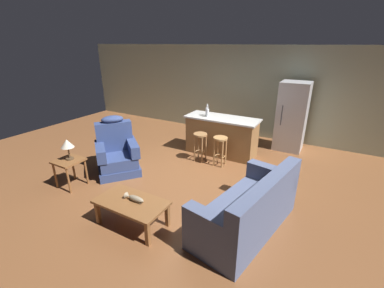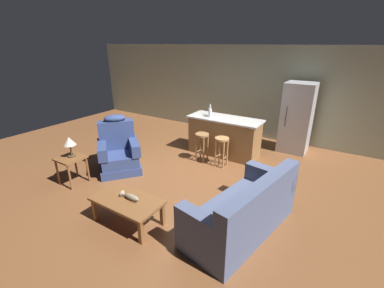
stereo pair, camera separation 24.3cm
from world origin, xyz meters
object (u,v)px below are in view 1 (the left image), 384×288
coffee_table (131,204)px  kitchen_island (221,136)px  bottle_short_amber (207,113)px  refrigerator (292,117)px  bottle_tall_green (207,111)px  couch (249,210)px  bar_stool_right (220,146)px  fish_figurine (134,198)px  end_table (69,165)px  recliner_near_lamp (117,153)px  table_lamp (67,144)px  bar_stool_left (200,142)px

coffee_table → kitchen_island: bearing=88.6°
kitchen_island → bottle_short_amber: (-0.34, -0.12, 0.58)m
refrigerator → bottle_tall_green: 2.21m
couch → bottle_short_amber: bearing=-40.6°
coffee_table → bar_stool_right: size_ratio=1.62×
fish_figurine → bar_stool_right: size_ratio=0.50×
end_table → bottle_short_amber: size_ratio=1.94×
bottle_tall_green → coffee_table: bearing=-84.2°
end_table → bar_stool_right: size_ratio=0.82×
recliner_near_lamp → bottle_short_amber: (1.25, 1.87, 0.64)m
kitchen_island → bar_stool_right: bearing=-68.7°
recliner_near_lamp → table_lamp: recliner_near_lamp is taller
table_lamp → bar_stool_right: (2.15, 2.26, -0.40)m
table_lamp → bar_stool_left: bearing=54.0°
fish_figurine → table_lamp: bearing=170.9°
bar_stool_left → recliner_near_lamp: bearing=-134.2°
recliner_near_lamp → bottle_tall_green: bottle_tall_green is taller
coffee_table → bar_stool_right: (0.33, 2.59, 0.11)m
fish_figurine → bar_stool_left: bearing=95.0°
table_lamp → bottle_short_amber: 3.18m
recliner_near_lamp → bottle_short_amber: size_ratio=4.16×
fish_figurine → bar_stool_left: (-0.23, 2.56, 0.01)m
recliner_near_lamp → bottle_tall_green: (1.19, 1.97, 0.64)m
table_lamp → bar_stool_left: 2.82m
end_table → table_lamp: (0.01, 0.03, 0.41)m
couch → kitchen_island: 2.88m
kitchen_island → bottle_tall_green: bottle_tall_green is taller
fish_figurine → bottle_tall_green: bottle_tall_green is taller
bottle_short_amber → kitchen_island: bearing=19.9°
coffee_table → recliner_near_lamp: (-1.51, 1.23, 0.06)m
bottle_tall_green → end_table: bearing=-117.5°
coffee_table → bar_stool_left: (-0.19, 2.59, 0.11)m
fish_figurine → kitchen_island: bearing=89.3°
refrigerator → fish_figurine: bearing=-108.5°
bar_stool_right → bottle_tall_green: bearing=137.0°
coffee_table → couch: couch is taller
kitchen_island → bottle_short_amber: bottle_short_amber is taller
bar_stool_left → bottle_short_amber: bearing=98.4°
couch → table_lamp: bearing=18.2°
table_lamp → couch: bearing=7.4°
refrigerator → bottle_short_amber: bearing=-143.1°
table_lamp → bottle_short_amber: size_ratio=1.42×
bottle_tall_green → couch: bearing=-51.6°
bottle_tall_green → bar_stool_left: bearing=-77.2°
bar_stool_right → refrigerator: (1.18, 1.83, 0.41)m
fish_figurine → bottle_tall_green: 3.24m
end_table → bottle_short_amber: (1.57, 2.80, 0.60)m
coffee_table → bar_stool_left: size_ratio=1.62×
bar_stool_left → table_lamp: bearing=-126.0°
bar_stool_left → fish_figurine: bearing=-85.0°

